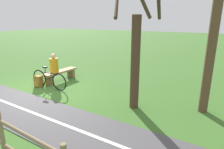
# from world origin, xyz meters

# --- Properties ---
(ground_plane) EXTENTS (80.00, 80.00, 0.00)m
(ground_plane) POSITION_xyz_m (0.00, 0.00, 0.00)
(ground_plane) COLOR #3D6B28
(paved_path) EXTENTS (2.67, 36.03, 0.02)m
(paved_path) POSITION_xyz_m (1.23, 4.00, 0.01)
(paved_path) COLOR #4C494C
(paved_path) RESTS_ON ground_plane
(path_centre_line) EXTENTS (0.86, 31.99, 0.00)m
(path_centre_line) POSITION_xyz_m (1.23, 4.00, 0.02)
(path_centre_line) COLOR silver
(path_centre_line) RESTS_ON paved_path
(bench) EXTENTS (1.71, 0.47, 0.47)m
(bench) POSITION_xyz_m (-1.55, -0.11, 0.32)
(bench) COLOR #A88456
(bench) RESTS_ON ground_plane
(person_seated) EXTENTS (0.37, 0.37, 0.82)m
(person_seated) POSITION_xyz_m (-1.22, -0.12, 0.82)
(person_seated) COLOR orange
(person_seated) RESTS_ON bench
(bicycle) EXTENTS (0.09, 1.79, 0.88)m
(bicycle) POSITION_xyz_m (-0.58, 0.23, 0.37)
(bicycle) COLOR black
(bicycle) RESTS_ON ground_plane
(backpack) EXTENTS (0.28, 0.34, 0.47)m
(backpack) POSITION_xyz_m (-0.49, -0.30, 0.23)
(backpack) COLOR olive
(backpack) RESTS_ON ground_plane
(tree_far_right) EXTENTS (1.52, 1.55, 3.57)m
(tree_far_right) POSITION_xyz_m (-0.72, 3.86, 1.63)
(tree_far_right) COLOR #473323
(tree_far_right) RESTS_ON ground_plane
(tree_mid_field) EXTENTS (1.29, 1.28, 5.12)m
(tree_mid_field) POSITION_xyz_m (-1.52, 5.78, 2.37)
(tree_mid_field) COLOR brown
(tree_mid_field) RESTS_ON ground_plane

